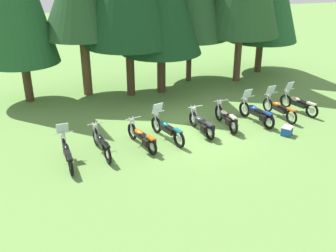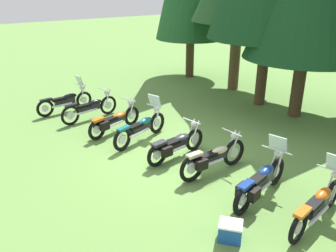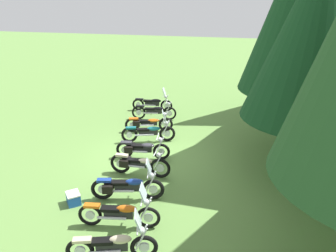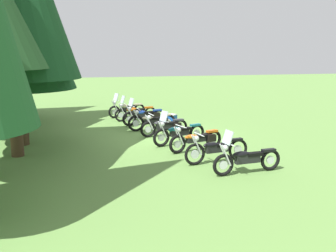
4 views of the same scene
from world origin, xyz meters
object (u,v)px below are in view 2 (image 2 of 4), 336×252
object	(u,v)px
motorcycle_4	(176,144)
motorcycle_6	(261,181)
motorcycle_0	(66,101)
motorcycle_7	(318,204)
motorcycle_2	(114,121)
picnic_cooler	(230,231)
motorcycle_3	(141,127)
motorcycle_5	(213,158)
motorcycle_1	(90,108)

from	to	relation	value
motorcycle_4	motorcycle_6	bearing A→B (deg)	-89.44
motorcycle_0	motorcycle_7	world-z (taller)	motorcycle_7
motorcycle_2	picnic_cooler	size ratio (longest dim) A/B	3.73
motorcycle_0	motorcycle_7	distance (m)	9.73
motorcycle_0	motorcycle_6	distance (m)	8.42
motorcycle_3	motorcycle_5	distance (m)	2.85
motorcycle_0	motorcycle_3	xyz separation A→B (m)	(3.97, 0.96, 0.01)
motorcycle_1	motorcycle_2	size ratio (longest dim) A/B	1.05
motorcycle_7	picnic_cooler	size ratio (longest dim) A/B	3.87
motorcycle_0	motorcycle_5	xyz separation A→B (m)	(6.78, 1.40, -0.00)
motorcycle_4	motorcycle_5	size ratio (longest dim) A/B	0.96
motorcycle_1	motorcycle_4	size ratio (longest dim) A/B	1.08
motorcycle_0	motorcycle_2	bearing A→B (deg)	-84.28
picnic_cooler	motorcycle_3	bearing A→B (deg)	168.52
motorcycle_1	motorcycle_2	world-z (taller)	motorcycle_1
motorcycle_0	picnic_cooler	xyz separation A→B (m)	(8.89, -0.04, -0.26)
motorcycle_1	motorcycle_5	distance (m)	5.59
motorcycle_0	motorcycle_4	bearing A→B (deg)	-84.07
motorcycle_4	picnic_cooler	bearing A→B (deg)	-116.50
motorcycle_2	motorcycle_6	bearing A→B (deg)	-96.34
motorcycle_6	picnic_cooler	xyz separation A→B (m)	(0.60, -1.54, -0.28)
motorcycle_7	picnic_cooler	xyz separation A→B (m)	(-0.67, -1.82, -0.28)
motorcycle_3	motorcycle_6	xyz separation A→B (m)	(4.31, 0.54, 0.01)
motorcycle_0	motorcycle_5	distance (m)	6.93
motorcycle_1	motorcycle_7	bearing A→B (deg)	-89.48
motorcycle_1	motorcycle_7	distance (m)	8.39
motorcycle_2	motorcycle_5	size ratio (longest dim) A/B	0.99
motorcycle_2	motorcycle_0	bearing A→B (deg)	85.08
motorcycle_0	motorcycle_4	distance (m)	5.66
motorcycle_5	picnic_cooler	xyz separation A→B (m)	(2.11, -1.44, -0.26)
motorcycle_2	motorcycle_3	size ratio (longest dim) A/B	0.96
motorcycle_1	motorcycle_3	size ratio (longest dim) A/B	1.01
motorcycle_3	motorcycle_7	world-z (taller)	motorcycle_3
motorcycle_1	motorcycle_6	world-z (taller)	motorcycle_6
motorcycle_3	motorcycle_0	bearing A→B (deg)	86.01
motorcycle_3	motorcycle_4	size ratio (longest dim) A/B	1.07
motorcycle_7	motorcycle_6	bearing A→B (deg)	92.74
motorcycle_7	picnic_cooler	distance (m)	1.96
motorcycle_7	picnic_cooler	world-z (taller)	motorcycle_7
motorcycle_3	motorcycle_5	xyz separation A→B (m)	(2.81, 0.44, -0.01)
motorcycle_7	motorcycle_2	bearing A→B (deg)	90.69
motorcycle_4	motorcycle_7	distance (m)	4.07
picnic_cooler	motorcycle_0	bearing A→B (deg)	179.73
motorcycle_2	motorcycle_5	world-z (taller)	motorcycle_5
motorcycle_5	picnic_cooler	distance (m)	2.57
motorcycle_6	motorcycle_7	distance (m)	1.31
motorcycle_0	picnic_cooler	bearing A→B (deg)	-95.73
motorcycle_3	motorcycle_7	bearing A→B (deg)	-99.18
motorcycle_7	motorcycle_0	bearing A→B (deg)	90.98
motorcycle_2	motorcycle_7	bearing A→B (deg)	-95.85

